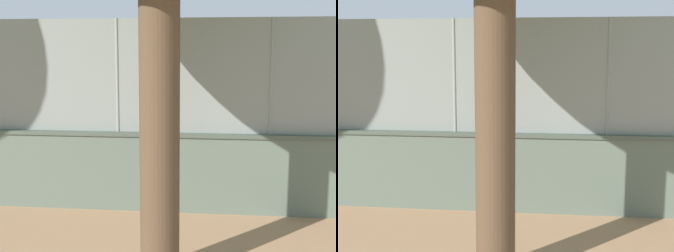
{
  "view_description": "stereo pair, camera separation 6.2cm",
  "coord_description": "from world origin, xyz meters",
  "views": [
    {
      "loc": [
        -1.22,
        22.26,
        3.27
      ],
      "look_at": [
        0.03,
        8.87,
        1.14
      ],
      "focal_mm": 49.4,
      "sensor_mm": 36.0,
      "label": 1
    },
    {
      "loc": [
        -1.28,
        22.26,
        3.27
      ],
      "look_at": [
        0.03,
        8.87,
        1.14
      ],
      "focal_mm": 49.4,
      "sensor_mm": 36.0,
      "label": 2
    }
  ],
  "objects": [
    {
      "name": "player_crossing_court",
      "position": [
        4.08,
        8.37,
        0.88
      ],
      "size": [
        0.72,
        0.97,
        1.51
      ],
      "color": "navy",
      "rests_on": "ground_plane"
    },
    {
      "name": "ground_plane",
      "position": [
        0.0,
        0.0,
        0.0
      ],
      "size": [
        260.0,
        260.0,
        0.0
      ],
      "primitive_type": "plane",
      "color": "tan"
    },
    {
      "name": "player_near_wall_returning",
      "position": [
        2.16,
        2.7,
        0.89
      ],
      "size": [
        1.12,
        0.69,
        1.52
      ],
      "color": "black",
      "rests_on": "ground_plane"
    },
    {
      "name": "player_at_service_line",
      "position": [
        -3.07,
        9.07,
        0.94
      ],
      "size": [
        0.73,
        1.26,
        1.59
      ],
      "color": "#591919",
      "rests_on": "ground_plane"
    },
    {
      "name": "sports_ball",
      "position": [
        -1.8,
        10.62,
        1.41
      ],
      "size": [
        0.23,
        0.23,
        0.23
      ],
      "primitive_type": "sphere",
      "color": "white"
    },
    {
      "name": "perimeter_wall",
      "position": [
        -2.39,
        13.0,
        0.84
      ],
      "size": [
        31.44,
        0.96,
        1.66
      ],
      "color": "slate",
      "rests_on": "ground_plane"
    },
    {
      "name": "fence_panel_on_wall",
      "position": [
        -2.39,
        13.0,
        2.81
      ],
      "size": [
        30.88,
        0.63,
        2.3
      ],
      "color": "gray",
      "rests_on": "perimeter_wall"
    }
  ]
}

